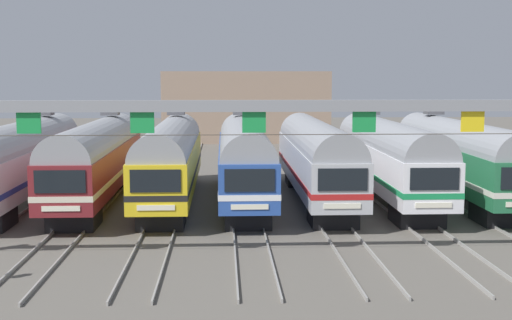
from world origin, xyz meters
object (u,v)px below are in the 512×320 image
(commuter_train_silver, at_px, (22,158))
(commuter_train_stainless, at_px, (316,156))
(commuter_train_yellow, at_px, (171,157))
(commuter_train_blue, at_px, (244,157))
(commuter_train_white, at_px, (388,156))
(commuter_train_maroon, at_px, (97,158))
(catenary_gantry, at_px, (254,127))
(commuter_train_green, at_px, (458,156))

(commuter_train_silver, bearing_deg, commuter_train_stainless, -0.01)
(commuter_train_stainless, bearing_deg, commuter_train_yellow, 179.97)
(commuter_train_blue, distance_m, commuter_train_stainless, 4.24)
(commuter_train_white, bearing_deg, commuter_train_maroon, 180.00)
(commuter_train_maroon, distance_m, catenary_gantry, 16.17)
(commuter_train_silver, relative_size, commuter_train_green, 1.00)
(commuter_train_white, bearing_deg, commuter_train_stainless, -179.94)
(commuter_train_maroon, height_order, commuter_train_stainless, commuter_train_maroon)
(commuter_train_silver, distance_m, commuter_train_yellow, 8.47)
(catenary_gantry, bearing_deg, commuter_train_yellow, 107.42)
(commuter_train_maroon, height_order, commuter_train_yellow, same)
(commuter_train_stainless, bearing_deg, commuter_train_silver, 179.99)
(commuter_train_yellow, height_order, commuter_train_white, same)
(commuter_train_stainless, height_order, commuter_train_green, commuter_train_green)
(commuter_train_blue, height_order, commuter_train_stainless, commuter_train_blue)
(commuter_train_blue, distance_m, catenary_gantry, 13.78)
(commuter_train_silver, relative_size, commuter_train_yellow, 1.00)
(commuter_train_blue, relative_size, catenary_gantry, 0.59)
(commuter_train_maroon, xyz_separation_m, commuter_train_green, (21.18, 0.00, 0.00))
(commuter_train_blue, relative_size, commuter_train_stainless, 1.00)
(commuter_train_yellow, relative_size, commuter_train_blue, 1.00)
(catenary_gantry, bearing_deg, commuter_train_silver, 133.27)
(commuter_train_silver, height_order, commuter_train_maroon, same)
(commuter_train_stainless, xyz_separation_m, commuter_train_white, (4.24, 0.00, 0.00))
(commuter_train_blue, height_order, commuter_train_green, same)
(commuter_train_blue, bearing_deg, commuter_train_stainless, -0.06)
(commuter_train_silver, relative_size, commuter_train_maroon, 1.00)
(commuter_train_yellow, bearing_deg, commuter_train_silver, 180.00)
(commuter_train_stainless, distance_m, catenary_gantry, 14.41)
(commuter_train_maroon, bearing_deg, commuter_train_green, 0.00)
(commuter_train_white, height_order, catenary_gantry, catenary_gantry)
(commuter_train_stainless, bearing_deg, commuter_train_green, 0.03)
(commuter_train_maroon, distance_m, commuter_train_stainless, 12.71)
(commuter_train_silver, xyz_separation_m, commuter_train_blue, (12.71, 0.00, 0.00))
(commuter_train_silver, height_order, catenary_gantry, catenary_gantry)
(commuter_train_yellow, xyz_separation_m, commuter_train_white, (12.71, 0.00, 0.00))
(commuter_train_blue, distance_m, commuter_train_white, 8.47)
(commuter_train_yellow, bearing_deg, commuter_train_blue, 0.00)
(commuter_train_silver, distance_m, catenary_gantry, 18.74)
(commuter_train_green, relative_size, catenary_gantry, 0.59)
(commuter_train_yellow, bearing_deg, commuter_train_green, 0.00)
(commuter_train_yellow, height_order, commuter_train_stainless, commuter_train_yellow)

